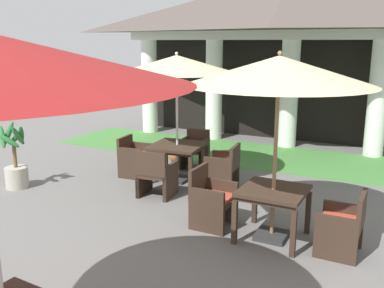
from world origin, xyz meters
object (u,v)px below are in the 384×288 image
at_px(patio_table_mid_left, 177,149).
at_px(terracotta_urn, 176,156).
at_px(patio_table_near_foreground, 273,196).
at_px(patio_chair_mid_left_north, 195,150).
at_px(patio_umbrella_mid_left, 177,65).
at_px(patio_chair_near_foreground_east, 343,226).
at_px(patio_chair_mid_left_south, 156,175).
at_px(patio_chair_near_foreground_west, 211,200).
at_px(patio_chair_mid_left_west, 135,157).
at_px(potted_palm_left_edge, 16,167).
at_px(patio_chair_mid_left_east, 224,167).
at_px(patio_umbrella_near_foreground, 279,72).

distance_m(patio_table_mid_left, terracotta_urn, 1.40).
xyz_separation_m(patio_table_near_foreground, patio_chair_mid_left_north, (-2.59, 2.69, -0.24)).
bearing_deg(patio_umbrella_mid_left, terracotta_urn, 119.81).
height_order(patio_chair_near_foreground_east, patio_chair_mid_left_south, patio_chair_mid_left_south).
xyz_separation_m(patio_chair_near_foreground_west, patio_chair_mid_left_north, (-1.62, 2.68, -0.01)).
bearing_deg(patio_chair_mid_left_west, patio_chair_near_foreground_west, 51.69).
relative_size(patio_chair_near_foreground_east, patio_chair_mid_left_west, 1.05).
distance_m(patio_chair_near_foreground_east, potted_palm_left_edge, 6.03).
relative_size(patio_chair_near_foreground_west, patio_table_mid_left, 0.82).
distance_m(patio_chair_mid_left_east, patio_chair_mid_left_south, 1.39).
bearing_deg(patio_chair_mid_left_east, potted_palm_left_edge, 112.37).
bearing_deg(patio_umbrella_near_foreground, patio_chair_mid_left_west, 154.94).
relative_size(patio_table_near_foreground, patio_table_mid_left, 0.82).
relative_size(patio_chair_mid_left_south, patio_chair_mid_left_west, 1.08).
distance_m(patio_chair_mid_left_west, terracotta_urn, 1.30).
distance_m(patio_umbrella_mid_left, patio_chair_mid_left_west, 2.16).
xyz_separation_m(patio_table_mid_left, potted_palm_left_edge, (-2.57, -1.79, -0.24)).
bearing_deg(patio_chair_mid_left_east, patio_umbrella_mid_left, 90.00).
height_order(patio_table_mid_left, patio_chair_mid_left_north, patio_chair_mid_left_north).
bearing_deg(patio_table_near_foreground, patio_chair_mid_left_west, 154.94).
relative_size(patio_chair_near_foreground_east, patio_chair_mid_left_south, 0.97).
bearing_deg(potted_palm_left_edge, patio_table_near_foreground, 0.84).
xyz_separation_m(patio_chair_mid_left_south, potted_palm_left_edge, (-2.67, -0.81, 0.01)).
relative_size(patio_table_mid_left, terracotta_urn, 2.75).
relative_size(patio_chair_near_foreground_east, patio_table_mid_left, 0.78).
distance_m(patio_umbrella_near_foreground, patio_chair_near_foreground_west, 2.19).
xyz_separation_m(patio_chair_mid_left_west, potted_palm_left_edge, (-1.60, -1.70, 0.02)).
distance_m(patio_chair_near_foreground_west, patio_chair_mid_left_north, 3.13).
bearing_deg(patio_table_mid_left, patio_chair_near_foreground_west, -48.07).
height_order(patio_chair_near_foreground_east, patio_table_mid_left, patio_chair_near_foreground_east).
xyz_separation_m(patio_chair_near_foreground_east, patio_umbrella_mid_left, (-3.46, 1.73, 1.94)).
xyz_separation_m(patio_chair_near_foreground_east, patio_chair_mid_left_south, (-3.36, 0.75, 0.02)).
bearing_deg(patio_table_near_foreground, patio_table_mid_left, 145.45).
relative_size(patio_chair_near_foreground_east, patio_umbrella_mid_left, 0.34).
bearing_deg(patio_chair_mid_left_north, patio_table_near_foreground, 128.28).
height_order(patio_chair_near_foreground_east, terracotta_urn, patio_chair_near_foreground_east).
bearing_deg(patio_chair_near_foreground_west, patio_umbrella_near_foreground, 90.00).
xyz_separation_m(patio_table_mid_left, patio_umbrella_mid_left, (-0.00, 0.00, 1.67)).
bearing_deg(patio_table_mid_left, patio_chair_mid_left_east, 5.62).
distance_m(potted_palm_left_edge, terracotta_urn, 3.51).
relative_size(patio_table_near_foreground, patio_chair_near_foreground_west, 0.99).
relative_size(patio_table_near_foreground, patio_chair_mid_left_east, 1.09).
bearing_deg(patio_chair_mid_left_east, patio_chair_near_foreground_east, -132.01).
distance_m(patio_umbrella_near_foreground, patio_chair_near_foreground_east, 2.21).
height_order(patio_chair_mid_left_east, terracotta_urn, patio_chair_mid_left_east).
height_order(patio_table_mid_left, terracotta_urn, patio_table_mid_left).
xyz_separation_m(patio_umbrella_near_foreground, potted_palm_left_edge, (-5.07, -0.07, -1.96)).
distance_m(patio_umbrella_mid_left, terracotta_urn, 2.53).
height_order(patio_table_near_foreground, patio_chair_near_foreground_east, patio_chair_near_foreground_east).
height_order(patio_chair_mid_left_south, terracotta_urn, patio_chair_mid_left_south).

